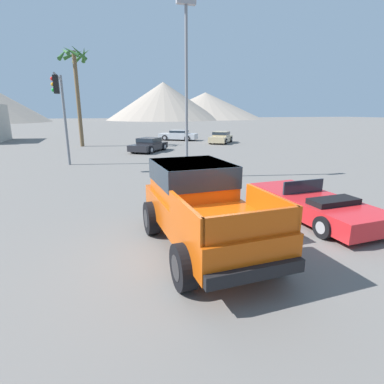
{
  "coord_description": "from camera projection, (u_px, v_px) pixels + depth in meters",
  "views": [
    {
      "loc": [
        -2.17,
        -6.61,
        3.27
      ],
      "look_at": [
        0.15,
        0.72,
        1.2
      ],
      "focal_mm": 28.0,
      "sensor_mm": 36.0,
      "label": 1
    }
  ],
  "objects": [
    {
      "name": "distant_mountain_range",
      "position": [
        108.0,
        101.0,
        113.95
      ],
      "size": [
        141.93,
        72.27,
        16.4
      ],
      "color": "gray",
      "rests_on": "ground_plane"
    },
    {
      "name": "traffic_light_main",
      "position": [
        61.0,
        103.0,
        16.91
      ],
      "size": [
        0.38,
        3.35,
        5.36
      ],
      "rotation": [
        0.0,
        0.0,
        4.71
      ],
      "color": "slate",
      "rests_on": "ground_plane"
    },
    {
      "name": "orange_pickup_truck",
      "position": [
        200.0,
        201.0,
        7.36
      ],
      "size": [
        2.43,
        4.9,
        2.02
      ],
      "rotation": [
        0.0,
        0.0,
        0.03
      ],
      "color": "#CC4C0C",
      "rests_on": "ground_plane"
    },
    {
      "name": "street_lamp_post",
      "position": [
        186.0,
        77.0,
        14.21
      ],
      "size": [
        0.9,
        0.24,
        8.12
      ],
      "color": "slate",
      "rests_on": "ground_plane"
    },
    {
      "name": "red_convertible_car",
      "position": [
        313.0,
        205.0,
        9.46
      ],
      "size": [
        2.12,
        4.66,
        1.1
      ],
      "rotation": [
        0.0,
        0.0,
        0.04
      ],
      "color": "red",
      "rests_on": "ground_plane"
    },
    {
      "name": "parked_car_silver",
      "position": [
        178.0,
        135.0,
        35.18
      ],
      "size": [
        4.64,
        3.86,
        1.19
      ],
      "rotation": [
        0.0,
        0.0,
        0.99
      ],
      "color": "#B7BABF",
      "rests_on": "ground_plane"
    },
    {
      "name": "parked_car_dark",
      "position": [
        149.0,
        145.0,
        25.3
      ],
      "size": [
        3.83,
        4.24,
        1.14
      ],
      "rotation": [
        0.0,
        0.0,
        2.48
      ],
      "color": "#232328",
      "rests_on": "ground_plane"
    },
    {
      "name": "ground_plane",
      "position": [
        195.0,
        245.0,
        7.56
      ],
      "size": [
        320.0,
        320.0,
        0.0
      ],
      "primitive_type": "plane",
      "color": "slate"
    },
    {
      "name": "parked_car_tan",
      "position": [
        221.0,
        137.0,
        32.13
      ],
      "size": [
        3.8,
        4.26,
        1.23
      ],
      "rotation": [
        0.0,
        0.0,
        2.5
      ],
      "color": "tan",
      "rests_on": "ground_plane"
    },
    {
      "name": "palm_tree_tall",
      "position": [
        76.0,
        73.0,
        27.57
      ],
      "size": [
        3.0,
        2.9,
        9.02
      ],
      "color": "brown",
      "rests_on": "ground_plane"
    }
  ]
}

